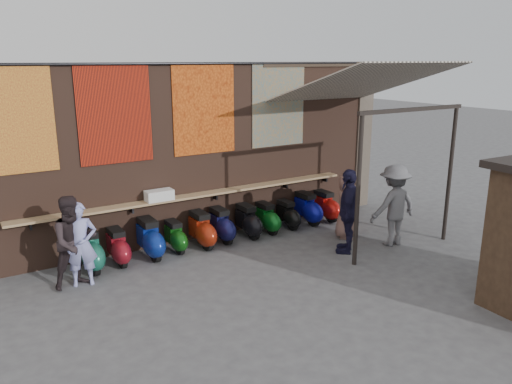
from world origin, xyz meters
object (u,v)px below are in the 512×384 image
(scooter_stool_3, at_px, (175,237))
(scooter_stool_9, at_px, (307,209))
(scooter_stool_1, at_px, (118,247))
(scooter_stool_8, at_px, (287,215))
(scooter_stool_2, at_px, (150,239))
(shopper_tan, at_px, (347,206))
(scooter_stool_7, at_px, (267,218))
(scooter_stool_6, at_px, (248,221))
(diner_left, at_px, (81,244))
(diner_right, at_px, (74,242))
(scooter_stool_0, at_px, (90,251))
(shopper_navy, at_px, (348,211))
(shelf_box, at_px, (159,195))
(scooter_stool_4, at_px, (202,230))
(scooter_stool_10, at_px, (325,206))
(scooter_stool_5, at_px, (221,225))
(shopper_grey, at_px, (394,205))

(scooter_stool_3, relative_size, scooter_stool_9, 0.85)
(scooter_stool_1, xyz_separation_m, scooter_stool_8, (4.25, 0.01, -0.02))
(scooter_stool_2, xyz_separation_m, shopper_tan, (4.36, -1.23, 0.35))
(scooter_stool_7, distance_m, scooter_stool_8, 0.62)
(scooter_stool_6, height_order, scooter_stool_9, scooter_stool_9)
(diner_left, xyz_separation_m, diner_right, (-0.12, 0.00, 0.07))
(scooter_stool_0, bearing_deg, shopper_navy, -21.11)
(scooter_stool_6, bearing_deg, shelf_box, 171.09)
(scooter_stool_0, bearing_deg, scooter_stool_4, -0.12)
(scooter_stool_1, xyz_separation_m, scooter_stool_10, (5.46, 0.00, 0.01))
(scooter_stool_0, bearing_deg, scooter_stool_8, 0.50)
(scooter_stool_5, xyz_separation_m, scooter_stool_9, (2.47, -0.01, 0.01))
(scooter_stool_5, bearing_deg, scooter_stool_3, -179.03)
(scooter_stool_10, xyz_separation_m, shopper_navy, (-1.02, -1.96, 0.54))
(scooter_stool_1, relative_size, scooter_stool_3, 1.08)
(shopper_grey, bearing_deg, shopper_tan, -54.59)
(scooter_stool_3, xyz_separation_m, scooter_stool_10, (4.19, -0.03, 0.04))
(shopper_navy, bearing_deg, scooter_stool_7, -112.38)
(scooter_stool_8, distance_m, scooter_stool_9, 0.63)
(shopper_tan, bearing_deg, scooter_stool_6, 107.71)
(scooter_stool_4, distance_m, scooter_stool_9, 3.01)
(scooter_stool_3, xyz_separation_m, diner_right, (-2.22, -0.62, 0.52))
(scooter_stool_7, relative_size, scooter_stool_10, 0.95)
(scooter_stool_6, bearing_deg, scooter_stool_0, -179.66)
(shopper_grey, bearing_deg, scooter_stool_6, -36.75)
(scooter_stool_0, bearing_deg, diner_left, -116.33)
(scooter_stool_0, relative_size, scooter_stool_3, 1.23)
(shelf_box, bearing_deg, diner_right, -155.90)
(scooter_stool_1, relative_size, shopper_tan, 0.50)
(scooter_stool_2, height_order, diner_left, diner_left)
(scooter_stool_6, xyz_separation_m, scooter_stool_7, (0.55, 0.02, -0.02))
(shelf_box, distance_m, scooter_stool_0, 1.85)
(shopper_grey, bearing_deg, scooter_stool_9, -67.98)
(scooter_stool_2, xyz_separation_m, scooter_stool_5, (1.73, 0.07, -0.03))
(shelf_box, bearing_deg, scooter_stool_0, -168.13)
(scooter_stool_9, bearing_deg, scooter_stool_4, -178.74)
(scooter_stool_10, height_order, diner_left, diner_left)
(scooter_stool_7, bearing_deg, scooter_stool_4, -178.58)
(shelf_box, distance_m, scooter_stool_4, 1.22)
(diner_left, bearing_deg, scooter_stool_3, 28.13)
(diner_left, bearing_deg, scooter_stool_8, 18.55)
(scooter_stool_5, relative_size, scooter_stool_8, 1.13)
(scooter_stool_2, bearing_deg, scooter_stool_3, 4.59)
(scooter_stool_8, bearing_deg, shopper_navy, -84.77)
(scooter_stool_1, distance_m, shopper_grey, 6.02)
(scooter_stool_6, distance_m, shopper_navy, 2.43)
(shelf_box, relative_size, scooter_stool_9, 0.71)
(scooter_stool_8, height_order, diner_right, diner_right)
(shopper_tan, bearing_deg, scooter_stool_3, 121.64)
(scooter_stool_3, bearing_deg, scooter_stool_8, -0.27)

